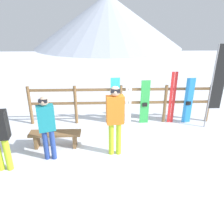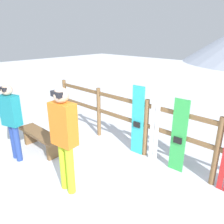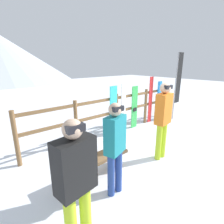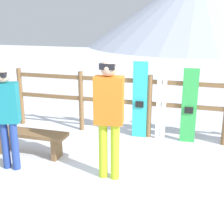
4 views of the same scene
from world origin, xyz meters
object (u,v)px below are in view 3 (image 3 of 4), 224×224
at_px(bench, 97,162).
at_px(snowboard_blue, 159,101).
at_px(snowboard_green, 134,107).
at_px(ski_pair_red, 150,100).
at_px(person_teal, 115,143).
at_px(snowboard_cyan, 114,111).
at_px(ski_pair_white, 123,108).
at_px(person_orange, 163,115).
at_px(rental_flag, 178,81).
at_px(person_black, 76,179).

height_order(bench, snowboard_blue, snowboard_blue).
distance_m(snowboard_green, ski_pair_red, 0.90).
xyz_separation_m(person_teal, snowboard_cyan, (1.70, 1.96, -0.19)).
xyz_separation_m(snowboard_cyan, ski_pair_white, (0.43, 0.00, 0.02)).
bearing_deg(snowboard_blue, ski_pair_red, 179.64).
bearing_deg(person_orange, snowboard_green, 59.65).
distance_m(person_teal, ski_pair_white, 2.90).
bearing_deg(person_orange, snowboard_cyan, 87.08).
relative_size(bench, snowboard_blue, 0.90).
bearing_deg(snowboard_blue, bench, -160.87).
relative_size(ski_pair_white, rental_flag, 0.61).
distance_m(person_teal, person_orange, 1.62).
distance_m(person_black, snowboard_green, 4.32).
bearing_deg(person_teal, snowboard_green, 36.39).
xyz_separation_m(person_orange, ski_pair_red, (1.94, 1.81, -0.21)).
xyz_separation_m(bench, ski_pair_red, (3.52, 1.41, 0.53)).
relative_size(snowboard_cyan, snowboard_blue, 1.02).
bearing_deg(ski_pair_red, person_black, -152.33).
bearing_deg(ski_pair_red, person_teal, -151.02).
bearing_deg(bench, snowboard_cyan, 40.15).
distance_m(person_black, rental_flag, 6.01).
relative_size(ski_pair_white, snowboard_green, 1.08).
height_order(person_orange, ski_pair_red, person_orange).
height_order(snowboard_green, ski_pair_red, ski_pair_red).
bearing_deg(person_teal, ski_pair_red, 28.98).
bearing_deg(bench, person_black, -135.91).
height_order(person_black, person_orange, person_orange).
relative_size(person_orange, rental_flag, 0.70).
height_order(snowboard_blue, rental_flag, rental_flag).
xyz_separation_m(bench, person_teal, (-0.03, -0.55, 0.63)).
distance_m(ski_pair_red, rental_flag, 1.38).
height_order(bench, snowboard_green, snowboard_green).
relative_size(snowboard_green, ski_pair_red, 0.85).
height_order(bench, person_orange, person_orange).
height_order(bench, snowboard_cyan, snowboard_cyan).
xyz_separation_m(bench, ski_pair_white, (2.10, 1.41, 0.46)).
distance_m(snowboard_cyan, ski_pair_red, 1.85).
bearing_deg(person_teal, ski_pair_white, 42.74).
height_order(person_teal, ski_pair_white, person_teal).
bearing_deg(ski_pair_white, snowboard_cyan, -179.55).
bearing_deg(snowboard_cyan, bench, -139.85).
height_order(snowboard_cyan, snowboard_blue, snowboard_cyan).
bearing_deg(person_black, rental_flag, 19.26).
xyz_separation_m(ski_pair_white, snowboard_blue, (1.96, -0.00, -0.03)).
relative_size(person_teal, rental_flag, 0.63).
bearing_deg(snowboard_blue, person_orange, -144.05).
relative_size(bench, person_orange, 0.75).
bearing_deg(person_orange, ski_pair_white, 73.94).
distance_m(snowboard_cyan, ski_pair_white, 0.43).
bearing_deg(bench, rental_flag, 12.42).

